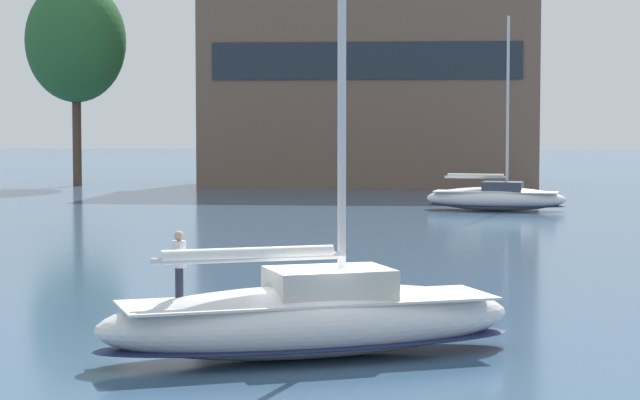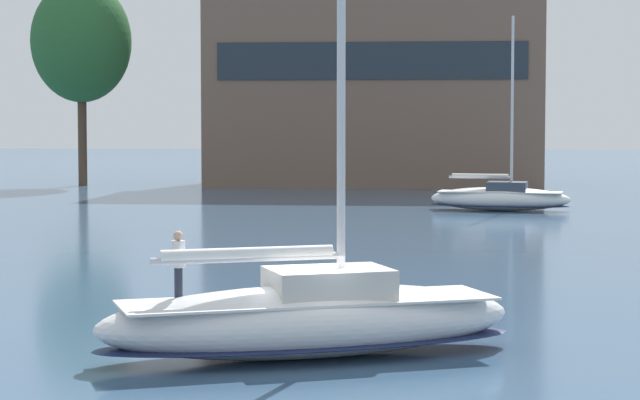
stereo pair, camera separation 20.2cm
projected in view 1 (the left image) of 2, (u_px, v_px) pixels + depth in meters
name	position (u px, v px, depth m)	size (l,w,h in m)	color
ground_plane	(309.00, 357.00, 30.81)	(400.00, 400.00, 0.00)	#385675
waterfront_building	(370.00, 71.00, 108.66)	(29.51, 14.50, 19.89)	brown
tree_shore_left	(76.00, 42.00, 107.17)	(8.62, 8.62, 17.74)	#4C3828
sailboat_main	(310.00, 317.00, 30.76)	(11.00, 6.86, 14.66)	silver
sailboat_moored_near_marina	(496.00, 198.00, 79.15)	(9.23, 3.96, 12.28)	white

